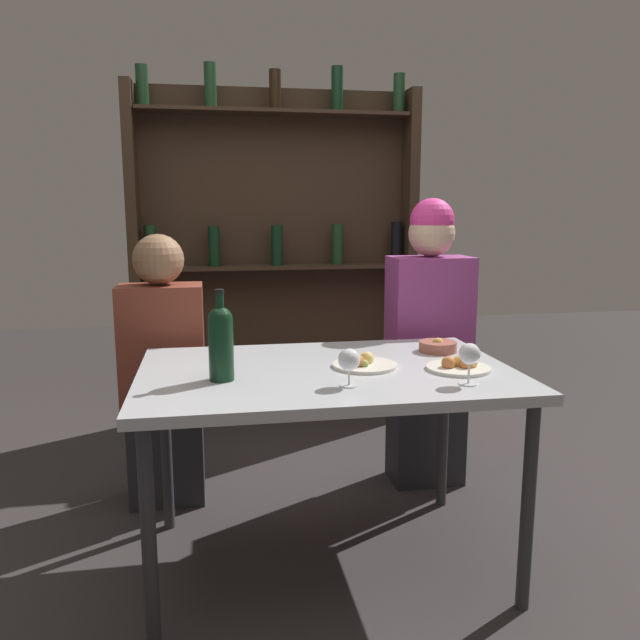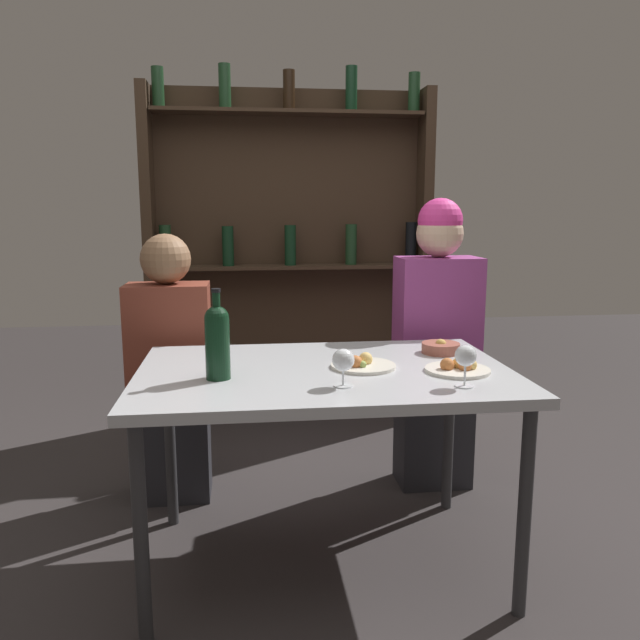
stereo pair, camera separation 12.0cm
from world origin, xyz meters
TOP-DOWN VIEW (x-y plane):
  - ground_plane at (0.00, 0.00)m, footprint 10.00×10.00m
  - dining_table at (0.00, 0.00)m, footprint 1.29×0.86m
  - wine_rack_wall at (0.00, 1.66)m, footprint 1.68×0.21m
  - wine_bottle at (-0.36, -0.09)m, footprint 0.08×0.08m
  - wine_glass_0 at (0.03, -0.23)m, footprint 0.07×0.07m
  - wine_glass_1 at (0.41, -0.27)m, footprint 0.07×0.07m
  - food_plate_0 at (0.13, -0.00)m, footprint 0.23×0.23m
  - food_plate_1 at (0.45, -0.10)m, footprint 0.22×0.22m
  - snack_bowl at (0.48, 0.18)m, footprint 0.15×0.15m
  - seated_person_left at (-0.61, 0.63)m, footprint 0.36×0.22m
  - seated_person_right at (0.60, 0.63)m, footprint 0.37×0.22m

SIDE VIEW (x-z plane):
  - ground_plane at x=0.00m, z-range 0.00..0.00m
  - seated_person_left at x=-0.61m, z-range -0.02..1.16m
  - seated_person_right at x=0.60m, z-range -0.01..1.33m
  - dining_table at x=0.00m, z-range 0.31..1.05m
  - food_plate_0 at x=0.13m, z-range 0.73..0.78m
  - food_plate_1 at x=0.45m, z-range 0.73..0.78m
  - snack_bowl at x=0.48m, z-range 0.73..0.79m
  - wine_glass_0 at x=0.03m, z-range 0.76..0.88m
  - wine_glass_1 at x=0.41m, z-range 0.77..0.90m
  - wine_bottle at x=-0.36m, z-range 0.73..1.02m
  - wine_rack_wall at x=0.00m, z-range 0.02..2.11m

